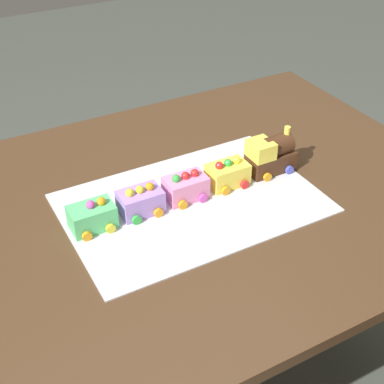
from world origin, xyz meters
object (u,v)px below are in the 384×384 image
cake_car_tanker_lemon (228,174)px  cake_car_caboose_lavender (141,202)px  cake_car_flatbed_bubblegum (186,187)px  cake_car_gondola_mint_green (93,217)px  cake_locomotive (271,155)px  dining_table (183,233)px

cake_car_tanker_lemon → cake_car_caboose_lavender: (0.24, 0.00, 0.00)m
cake_car_caboose_lavender → cake_car_flatbed_bubblegum: bearing=180.0°
cake_car_tanker_lemon → cake_car_gondola_mint_green: same height
cake_car_caboose_lavender → cake_car_gondola_mint_green: 0.12m
cake_locomotive → cake_car_tanker_lemon: cake_locomotive is taller
cake_car_tanker_lemon → cake_car_flatbed_bubblegum: same height
cake_locomotive → cake_car_caboose_lavender: bearing=0.0°
cake_locomotive → cake_car_flatbed_bubblegum: 0.25m
dining_table → cake_car_flatbed_bubblegum: bearing=169.1°
cake_car_flatbed_bubblegum → cake_car_gondola_mint_green: (0.24, -0.00, -0.00)m
cake_car_gondola_mint_green → cake_car_tanker_lemon: bearing=180.0°
cake_car_tanker_lemon → dining_table: bearing=-0.7°
cake_car_flatbed_bubblegum → cake_car_caboose_lavender: bearing=0.0°
cake_car_tanker_lemon → cake_car_caboose_lavender: bearing=0.0°
cake_car_flatbed_bubblegum → cake_car_caboose_lavender: same height
dining_table → cake_car_caboose_lavender: (0.11, 0.00, 0.14)m
dining_table → cake_car_tanker_lemon: cake_car_tanker_lemon is taller
dining_table → cake_car_caboose_lavender: cake_car_caboose_lavender is taller
cake_car_flatbed_bubblegum → cake_car_caboose_lavender: (0.12, 0.00, 0.00)m
dining_table → cake_car_tanker_lemon: bearing=179.3°
cake_car_flatbed_bubblegum → cake_car_tanker_lemon: bearing=180.0°
dining_table → cake_car_flatbed_bubblegum: 0.14m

